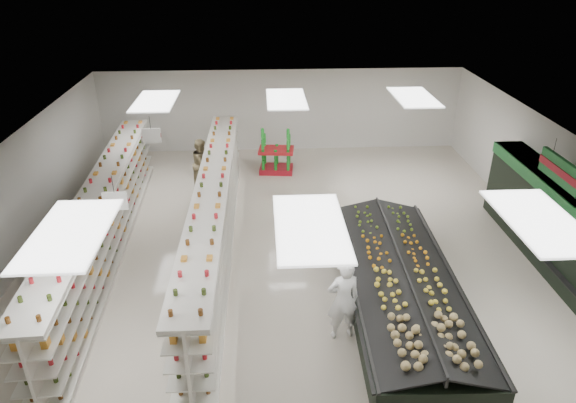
{
  "coord_description": "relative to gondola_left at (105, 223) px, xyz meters",
  "views": [
    {
      "loc": [
        -0.79,
        -11.53,
        7.45
      ],
      "look_at": [
        -0.12,
        0.73,
        1.27
      ],
      "focal_mm": 32.0,
      "sensor_mm": 36.0,
      "label": 1
    }
  ],
  "objects": [
    {
      "name": "floor",
      "position": [
        4.96,
        -0.47,
        -0.89
      ],
      "size": [
        16.0,
        16.0,
        0.0
      ],
      "primitive_type": "plane",
      "color": "beige",
      "rests_on": "ground"
    },
    {
      "name": "ceiling",
      "position": [
        4.96,
        -0.47,
        2.31
      ],
      "size": [
        14.0,
        16.0,
        0.02
      ],
      "primitive_type": "cube",
      "color": "white",
      "rests_on": "wall_back"
    },
    {
      "name": "wall_back",
      "position": [
        4.96,
        7.53,
        0.71
      ],
      "size": [
        14.0,
        0.02,
        3.2
      ],
      "primitive_type": "cube",
      "color": "silver",
      "rests_on": "floor"
    },
    {
      "name": "wall_left",
      "position": [
        -2.04,
        -0.47,
        0.71
      ],
      "size": [
        0.02,
        16.0,
        3.2
      ],
      "primitive_type": "cube",
      "color": "silver",
      "rests_on": "floor"
    },
    {
      "name": "wall_right",
      "position": [
        11.96,
        -0.47,
        0.71
      ],
      "size": [
        0.02,
        16.0,
        3.2
      ],
      "primitive_type": "cube",
      "color": "silver",
      "rests_on": "floor"
    },
    {
      "name": "produce_wall_case",
      "position": [
        11.49,
        -1.97,
        0.35
      ],
      "size": [
        0.93,
        8.0,
        2.2
      ],
      "color": "black",
      "rests_on": "floor"
    },
    {
      "name": "aisle_sign_near",
      "position": [
        1.16,
        -2.47,
        1.86
      ],
      "size": [
        0.52,
        0.06,
        0.75
      ],
      "color": "white",
      "rests_on": "ceiling"
    },
    {
      "name": "aisle_sign_far",
      "position": [
        1.16,
        1.53,
        1.86
      ],
      "size": [
        0.52,
        0.06,
        0.75
      ],
      "color": "white",
      "rests_on": "ceiling"
    },
    {
      "name": "gondola_left",
      "position": [
        0.0,
        0.0,
        0.0
      ],
      "size": [
        1.33,
        11.2,
        1.94
      ],
      "rotation": [
        0.0,
        0.0,
        0.04
      ],
      "color": "silver",
      "rests_on": "floor"
    },
    {
      "name": "gondola_center",
      "position": [
        2.88,
        0.08,
        0.01
      ],
      "size": [
        0.9,
        11.35,
        1.97
      ],
      "rotation": [
        0.0,
        0.0,
        -0.0
      ],
      "color": "silver",
      "rests_on": "floor"
    },
    {
      "name": "produce_island",
      "position": [
        7.28,
        -2.51,
        -0.42
      ],
      "size": [
        2.71,
        6.93,
        1.02
      ],
      "rotation": [
        0.0,
        0.0,
        -0.03
      ],
      "color": "black",
      "rests_on": "floor"
    },
    {
      "name": "soda_endcap",
      "position": [
        4.68,
        5.21,
        -0.12
      ],
      "size": [
        1.32,
        0.97,
        1.58
      ],
      "rotation": [
        0.0,
        0.0,
        -0.11
      ],
      "color": "#A31220",
      "rests_on": "floor"
    },
    {
      "name": "shopper_main",
      "position": [
        5.76,
        -3.62,
        0.05
      ],
      "size": [
        0.74,
        0.55,
        1.87
      ],
      "primitive_type": "imported",
      "rotation": [
        0.0,
        0.0,
        3.3
      ],
      "color": "white",
      "rests_on": "floor"
    },
    {
      "name": "shopper_background",
      "position": [
        2.16,
        4.03,
        -0.03
      ],
      "size": [
        0.74,
        0.95,
        1.72
      ],
      "primitive_type": "imported",
      "rotation": [
        0.0,
        0.0,
        1.27
      ],
      "color": "tan",
      "rests_on": "floor"
    }
  ]
}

